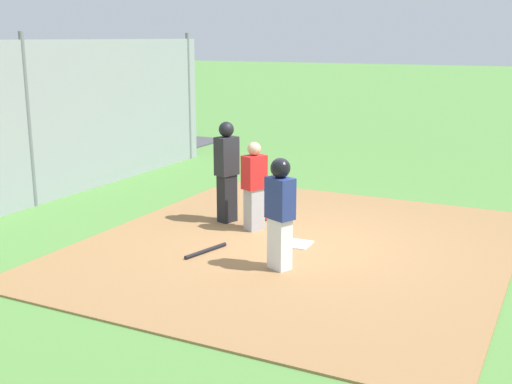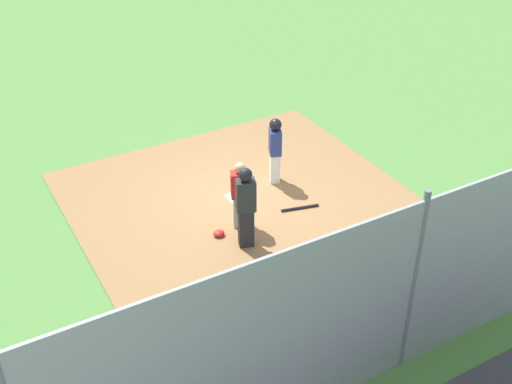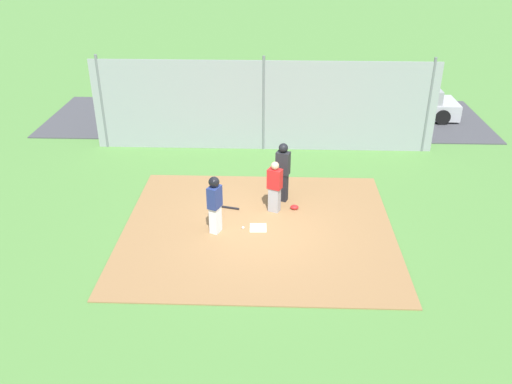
% 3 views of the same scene
% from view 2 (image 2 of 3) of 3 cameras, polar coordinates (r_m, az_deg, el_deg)
% --- Properties ---
extents(ground_plane, '(140.00, 140.00, 0.00)m').
position_cam_2_polar(ground_plane, '(14.69, -1.69, -0.58)').
color(ground_plane, '#51843D').
extents(dirt_infield, '(7.20, 6.40, 0.03)m').
position_cam_2_polar(dirt_infield, '(14.69, -1.69, -0.53)').
color(dirt_infield, olive).
rests_on(dirt_infield, ground_plane).
extents(home_plate, '(0.46, 0.46, 0.02)m').
position_cam_2_polar(home_plate, '(14.67, -1.69, -0.45)').
color(home_plate, white).
rests_on(home_plate, dirt_infield).
extents(catcher, '(0.45, 0.39, 1.52)m').
position_cam_2_polar(catcher, '(13.36, -1.39, -0.18)').
color(catcher, '#9E9EA3').
rests_on(catcher, dirt_infield).
extents(umpire, '(0.44, 0.37, 1.79)m').
position_cam_2_polar(umpire, '(12.70, -0.90, -1.21)').
color(umpire, black).
rests_on(umpire, dirt_infield).
extents(runner, '(0.39, 0.45, 1.60)m').
position_cam_2_polar(runner, '(14.84, 1.68, 4.00)').
color(runner, silver).
rests_on(runner, dirt_infield).
extents(baseball_bat, '(0.85, 0.27, 0.06)m').
position_cam_2_polar(baseball_bat, '(14.31, 3.88, -1.39)').
color(baseball_bat, black).
rests_on(baseball_bat, dirt_infield).
extents(catcher_mask, '(0.24, 0.20, 0.12)m').
position_cam_2_polar(catcher_mask, '(13.47, -3.27, -3.64)').
color(catcher_mask, red).
rests_on(catcher_mask, dirt_infield).
extents(baseball, '(0.07, 0.07, 0.07)m').
position_cam_2_polar(baseball, '(14.85, -0.42, 0.15)').
color(baseball, white).
rests_on(baseball, dirt_infield).
extents(backstop_fence, '(12.00, 0.10, 3.35)m').
position_cam_2_polar(backstop_fence, '(10.09, 13.49, -8.25)').
color(backstop_fence, '#93999E').
rests_on(backstop_fence, ground_plane).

